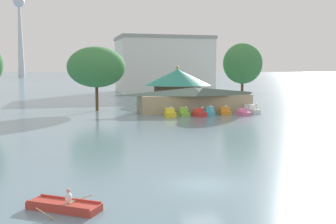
# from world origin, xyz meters

# --- Properties ---
(ground_plane) EXTENTS (2000.00, 2000.00, 0.00)m
(ground_plane) POSITION_xyz_m (0.00, 0.00, 0.00)
(ground_plane) COLOR slate
(rowboat_with_rower) EXTENTS (3.94, 3.30, 1.36)m
(rowboat_with_rower) POSITION_xyz_m (-8.53, -2.44, 0.22)
(rowboat_with_rower) COLOR #B7382D
(rowboat_with_rower) RESTS_ON ground
(pedal_boat_yellow) EXTENTS (1.83, 2.89, 1.68)m
(pedal_boat_yellow) POSITION_xyz_m (7.64, 36.08, 0.53)
(pedal_boat_yellow) COLOR yellow
(pedal_boat_yellow) RESTS_ON ground
(pedal_boat_lime) EXTENTS (1.37, 2.28, 1.59)m
(pedal_boat_lime) POSITION_xyz_m (10.18, 37.05, 0.52)
(pedal_boat_lime) COLOR #8CCC3F
(pedal_boat_lime) RESTS_ON ground
(pedal_boat_red) EXTENTS (1.93, 2.62, 1.62)m
(pedal_boat_red) POSITION_xyz_m (12.12, 35.38, 0.50)
(pedal_boat_red) COLOR red
(pedal_boat_red) RESTS_ON ground
(pedal_boat_cyan) EXTENTS (2.12, 2.79, 1.63)m
(pedal_boat_cyan) POSITION_xyz_m (14.36, 36.45, 0.54)
(pedal_boat_cyan) COLOR #4CB7CC
(pedal_boat_cyan) RESTS_ON ground
(pedal_boat_orange) EXTENTS (2.34, 2.96, 1.61)m
(pedal_boat_orange) POSITION_xyz_m (17.20, 37.08, 0.48)
(pedal_boat_orange) COLOR orange
(pedal_boat_orange) RESTS_ON ground
(pedal_boat_pink) EXTENTS (1.77, 2.35, 1.50)m
(pedal_boat_pink) POSITION_xyz_m (19.51, 35.20, 0.44)
(pedal_boat_pink) COLOR pink
(pedal_boat_pink) RESTS_ON ground
(pedal_boat_white) EXTENTS (2.30, 3.28, 1.77)m
(pedal_boat_white) POSITION_xyz_m (21.89, 37.39, 0.58)
(pedal_boat_white) COLOR white
(pedal_boat_white) RESTS_ON ground
(boathouse) EXTENTS (20.61, 6.24, 4.22)m
(boathouse) POSITION_xyz_m (13.53, 41.70, 2.21)
(boathouse) COLOR tan
(boathouse) RESTS_ON ground
(green_roof_pavilion) EXTENTS (14.09, 14.09, 7.97)m
(green_roof_pavilion) POSITION_xyz_m (15.25, 58.10, 4.27)
(green_roof_pavilion) COLOR brown
(green_roof_pavilion) RESTS_ON ground
(shoreline_tree_mid) EXTENTS (10.17, 10.17, 11.23)m
(shoreline_tree_mid) POSITION_xyz_m (-2.37, 48.44, 7.66)
(shoreline_tree_mid) COLOR brown
(shoreline_tree_mid) RESTS_ON ground
(shoreline_tree_right) EXTENTS (7.91, 7.91, 12.55)m
(shoreline_tree_right) POSITION_xyz_m (27.25, 52.17, 8.43)
(shoreline_tree_right) COLOR brown
(shoreline_tree_right) RESTS_ON ground
(background_building_block) EXTENTS (29.41, 19.16, 17.56)m
(background_building_block) POSITION_xyz_m (23.75, 103.44, 8.80)
(background_building_block) COLOR silver
(background_building_block) RESTS_ON ground
(distant_broadcast_tower) EXTENTS (9.88, 9.88, 126.76)m
(distant_broadcast_tower) POSITION_xyz_m (-41.66, 360.07, 54.46)
(distant_broadcast_tower) COLOR silver
(distant_broadcast_tower) RESTS_ON ground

